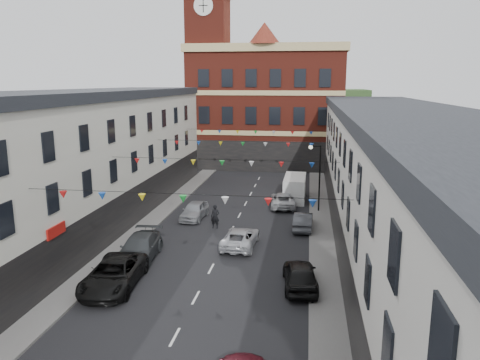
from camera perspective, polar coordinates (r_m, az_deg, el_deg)
The scene contains 18 objects.
ground at distance 29.48m, azimuth -3.55°, elevation -10.76°, with size 160.00×160.00×0.00m, color black.
pavement_left at distance 33.23m, azimuth -14.67°, elevation -8.33°, with size 1.80×64.00×0.15m, color #605E5B.
pavement_right at distance 30.76m, azimuth 10.11°, elevation -9.78°, with size 1.80×64.00×0.15m, color #605E5B.
terrace_left at distance 33.23m, azimuth -23.60°, elevation 0.50°, with size 8.40×56.00×10.70m.
terrace_right at distance 29.00m, azimuth 20.20°, elevation -1.79°, with size 8.40×56.00×9.70m.
civic_building at distance 64.89m, azimuth 3.33°, elevation 9.02°, with size 20.60×13.30×18.50m.
clock_tower at distance 63.11m, azimuth -3.88°, elevation 15.11°, with size 5.60×5.60×30.00m.
distant_hill at distance 89.37m, azimuth 2.12°, elevation 7.79°, with size 40.00×14.00×10.00m, color #284B23.
street_lamp at distance 41.29m, azimuth 9.37°, elevation 1.35°, with size 1.10×0.36×6.00m.
car_left_c at distance 27.57m, azimuth -15.13°, elevation -11.01°, with size 2.65×5.76×1.60m, color black.
car_left_d at distance 31.26m, azimuth -12.17°, elevation -8.12°, with size 2.20×5.40×1.57m, color #3B3F42.
car_left_e at distance 39.62m, azimuth -5.58°, elevation -3.71°, with size 1.72×4.27×1.46m, color #94979C.
car_right_d at distance 26.83m, azimuth 7.35°, elevation -11.41°, with size 1.82×4.53×1.54m, color black.
car_right_e at distance 37.03m, azimuth 7.69°, elevation -4.96°, with size 1.44×4.12×1.36m, color #414348.
car_right_f at distance 43.27m, azimuth 5.29°, elevation -2.44°, with size 2.24×4.85×1.35m, color #B2B4B8.
moving_car at distance 32.92m, azimuth 0.03°, elevation -7.04°, with size 2.19×4.75×1.32m, color silver.
white_van at distance 46.01m, azimuth 6.70°, elevation -0.99°, with size 2.01×5.24×2.32m, color silver.
pedestrian at distance 36.93m, azimuth -3.04°, elevation -4.48°, with size 0.69×0.45×1.90m, color black.
Camera 1 is at (5.73, -26.61, 11.32)m, focal length 35.00 mm.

